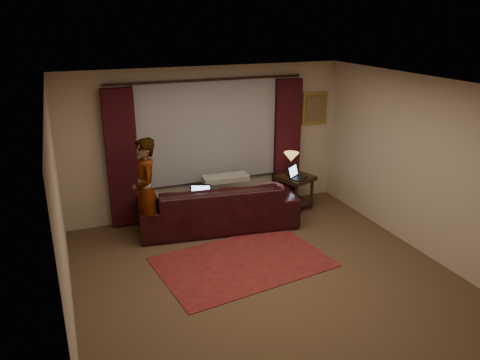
{
  "coord_description": "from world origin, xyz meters",
  "views": [
    {
      "loc": [
        -2.39,
        -5.1,
        3.4
      ],
      "look_at": [
        0.1,
        1.2,
        1.0
      ],
      "focal_mm": 35.0,
      "sensor_mm": 36.0,
      "label": 1
    }
  ],
  "objects_px": {
    "person": "(146,191)",
    "sofa": "(217,197)",
    "laptop_sofa": "(200,195)",
    "tiffany_lamp": "(291,164)",
    "laptop_table": "(299,172)",
    "end_table": "(295,193)"
  },
  "relations": [
    {
      "from": "laptop_sofa",
      "to": "laptop_table",
      "type": "distance_m",
      "value": 1.89
    },
    {
      "from": "laptop_sofa",
      "to": "sofa",
      "type": "bearing_deg",
      "value": 40.76
    },
    {
      "from": "person",
      "to": "laptop_sofa",
      "type": "bearing_deg",
      "value": 90.37
    },
    {
      "from": "end_table",
      "to": "person",
      "type": "height_order",
      "value": "person"
    },
    {
      "from": "laptop_table",
      "to": "tiffany_lamp",
      "type": "bearing_deg",
      "value": 69.35
    },
    {
      "from": "end_table",
      "to": "person",
      "type": "bearing_deg",
      "value": -173.6
    },
    {
      "from": "sofa",
      "to": "person",
      "type": "xyz_separation_m",
      "value": [
        -1.2,
        -0.14,
        0.31
      ]
    },
    {
      "from": "laptop_table",
      "to": "person",
      "type": "distance_m",
      "value": 2.76
    },
    {
      "from": "sofa",
      "to": "end_table",
      "type": "height_order",
      "value": "sofa"
    },
    {
      "from": "sofa",
      "to": "tiffany_lamp",
      "type": "height_order",
      "value": "tiffany_lamp"
    },
    {
      "from": "sofa",
      "to": "tiffany_lamp",
      "type": "distance_m",
      "value": 1.54
    },
    {
      "from": "laptop_table",
      "to": "person",
      "type": "relative_size",
      "value": 0.21
    },
    {
      "from": "laptop_sofa",
      "to": "tiffany_lamp",
      "type": "relative_size",
      "value": 0.86
    },
    {
      "from": "tiffany_lamp",
      "to": "laptop_table",
      "type": "relative_size",
      "value": 1.25
    },
    {
      "from": "sofa",
      "to": "laptop_sofa",
      "type": "bearing_deg",
      "value": 26.17
    },
    {
      "from": "person",
      "to": "sofa",
      "type": "bearing_deg",
      "value": 95.42
    },
    {
      "from": "laptop_sofa",
      "to": "tiffany_lamp",
      "type": "distance_m",
      "value": 1.87
    },
    {
      "from": "sofa",
      "to": "end_table",
      "type": "xyz_separation_m",
      "value": [
        1.56,
        0.17,
        -0.21
      ]
    },
    {
      "from": "laptop_sofa",
      "to": "person",
      "type": "height_order",
      "value": "person"
    },
    {
      "from": "sofa",
      "to": "person",
      "type": "bearing_deg",
      "value": 13.9
    },
    {
      "from": "laptop_sofa",
      "to": "laptop_table",
      "type": "relative_size",
      "value": 1.08
    },
    {
      "from": "tiffany_lamp",
      "to": "person",
      "type": "height_order",
      "value": "person"
    }
  ]
}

